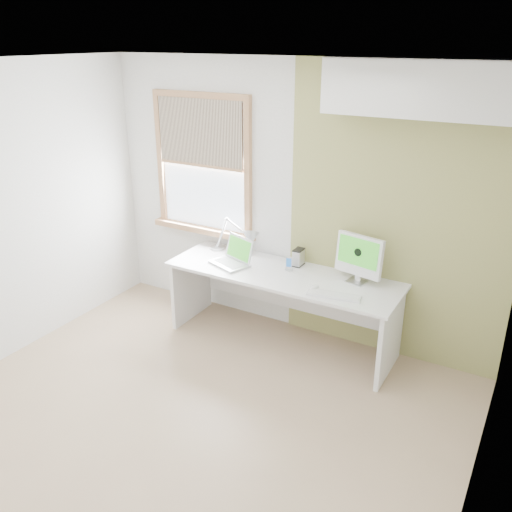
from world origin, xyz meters
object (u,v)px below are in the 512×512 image
Objects in this scene: laptop at (234,257)px; imac at (359,256)px; desk at (285,290)px; desk_lamp at (244,239)px; external_drive at (298,257)px.

imac reaches higher than laptop.
desk_lamp is (-0.51, 0.10, 0.38)m from desk.
laptop is at bearing -170.43° from desk.
laptop is 2.63× the size of external_drive.
laptop is at bearing -154.88° from external_drive.
laptop is at bearing -91.92° from desk_lamp.
laptop is (-0.51, -0.09, 0.26)m from desk.
external_drive reaches higher than desk.
desk is at bearing -171.24° from imac.
laptop is at bearing -170.89° from imac.
desk is 4.91× the size of imac.
laptop is 0.97× the size of imac.
desk is at bearing -11.23° from desk_lamp.
desk_lamp is at bearing -179.92° from imac.
imac is at bearing 0.08° from desk_lamp.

